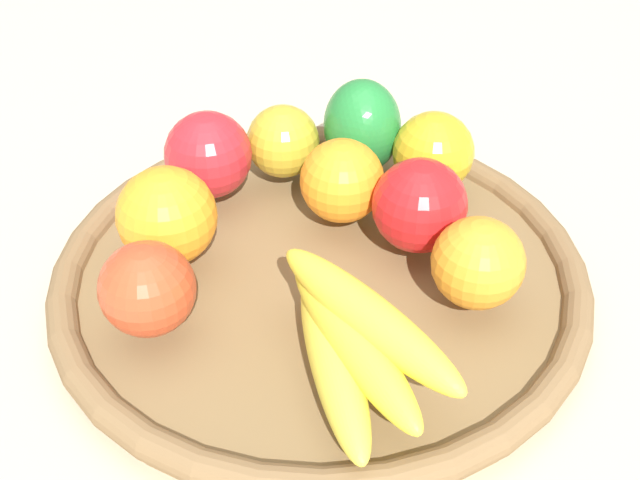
{
  "coord_description": "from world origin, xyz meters",
  "views": [
    {
      "loc": [
        -0.48,
        0.2,
        0.47
      ],
      "look_at": [
        0.0,
        0.0,
        0.05
      ],
      "focal_mm": 45.43,
      "sensor_mm": 36.0,
      "label": 1
    }
  ],
  "objects_px": {
    "orange_1": "(167,216)",
    "apple_1": "(283,141)",
    "apple_3": "(147,289)",
    "orange_0": "(478,263)",
    "apple_4": "(433,152)",
    "orange_2": "(342,181)",
    "apple_0": "(420,205)",
    "apple_2": "(208,155)",
    "banana_bunch": "(351,338)",
    "bell_pepper": "(362,126)"
  },
  "relations": [
    {
      "from": "orange_1",
      "to": "apple_0",
      "type": "height_order",
      "value": "orange_1"
    },
    {
      "from": "orange_1",
      "to": "apple_1",
      "type": "relative_size",
      "value": 1.2
    },
    {
      "from": "apple_3",
      "to": "orange_0",
      "type": "relative_size",
      "value": 1.0
    },
    {
      "from": "orange_0",
      "to": "orange_1",
      "type": "bearing_deg",
      "value": 54.65
    },
    {
      "from": "apple_0",
      "to": "apple_2",
      "type": "bearing_deg",
      "value": 43.99
    },
    {
      "from": "apple_2",
      "to": "apple_0",
      "type": "xyz_separation_m",
      "value": [
        -0.14,
        -0.14,
        0.0
      ]
    },
    {
      "from": "orange_2",
      "to": "apple_2",
      "type": "bearing_deg",
      "value": 49.68
    },
    {
      "from": "apple_2",
      "to": "apple_1",
      "type": "distance_m",
      "value": 0.07
    },
    {
      "from": "orange_1",
      "to": "apple_3",
      "type": "relative_size",
      "value": 1.14
    },
    {
      "from": "banana_bunch",
      "to": "apple_3",
      "type": "relative_size",
      "value": 2.56
    },
    {
      "from": "apple_2",
      "to": "apple_3",
      "type": "relative_size",
      "value": 1.1
    },
    {
      "from": "orange_0",
      "to": "banana_bunch",
      "type": "bearing_deg",
      "value": 104.4
    },
    {
      "from": "orange_1",
      "to": "apple_4",
      "type": "distance_m",
      "value": 0.25
    },
    {
      "from": "apple_0",
      "to": "bell_pepper",
      "type": "bearing_deg",
      "value": -3.18
    },
    {
      "from": "orange_1",
      "to": "apple_3",
      "type": "xyz_separation_m",
      "value": [
        -0.07,
        0.03,
        -0.01
      ]
    },
    {
      "from": "orange_1",
      "to": "apple_1",
      "type": "xyz_separation_m",
      "value": [
        0.08,
        -0.13,
        -0.01
      ]
    },
    {
      "from": "banana_bunch",
      "to": "apple_1",
      "type": "distance_m",
      "value": 0.26
    },
    {
      "from": "apple_2",
      "to": "bell_pepper",
      "type": "height_order",
      "value": "bell_pepper"
    },
    {
      "from": "orange_0",
      "to": "apple_1",
      "type": "distance_m",
      "value": 0.24
    },
    {
      "from": "apple_2",
      "to": "apple_1",
      "type": "height_order",
      "value": "apple_2"
    },
    {
      "from": "orange_2",
      "to": "apple_3",
      "type": "xyz_separation_m",
      "value": [
        -0.07,
        0.19,
        -0.0
      ]
    },
    {
      "from": "apple_0",
      "to": "banana_bunch",
      "type": "bearing_deg",
      "value": 134.16
    },
    {
      "from": "apple_1",
      "to": "apple_0",
      "type": "height_order",
      "value": "apple_0"
    },
    {
      "from": "banana_bunch",
      "to": "apple_2",
      "type": "height_order",
      "value": "apple_2"
    },
    {
      "from": "orange_2",
      "to": "apple_0",
      "type": "xyz_separation_m",
      "value": [
        -0.06,
        -0.04,
        0.0
      ]
    },
    {
      "from": "bell_pepper",
      "to": "apple_1",
      "type": "xyz_separation_m",
      "value": [
        0.02,
        0.07,
        -0.01
      ]
    },
    {
      "from": "orange_0",
      "to": "apple_1",
      "type": "xyz_separation_m",
      "value": [
        0.23,
        0.07,
        -0.0
      ]
    },
    {
      "from": "apple_3",
      "to": "apple_0",
      "type": "xyz_separation_m",
      "value": [
        0.01,
        -0.23,
        0.0
      ]
    },
    {
      "from": "orange_1",
      "to": "apple_2",
      "type": "xyz_separation_m",
      "value": [
        0.08,
        -0.06,
        -0.0
      ]
    },
    {
      "from": "apple_1",
      "to": "apple_4",
      "type": "bearing_deg",
      "value": -122.96
    },
    {
      "from": "orange_0",
      "to": "apple_1",
      "type": "height_order",
      "value": "orange_0"
    },
    {
      "from": "banana_bunch",
      "to": "apple_2",
      "type": "bearing_deg",
      "value": 5.68
    },
    {
      "from": "apple_1",
      "to": "apple_3",
      "type": "bearing_deg",
      "value": 132.97
    },
    {
      "from": "orange_2",
      "to": "apple_2",
      "type": "xyz_separation_m",
      "value": [
        0.08,
        0.1,
        0.0
      ]
    },
    {
      "from": "banana_bunch",
      "to": "apple_2",
      "type": "xyz_separation_m",
      "value": [
        0.25,
        0.03,
        0.01
      ]
    },
    {
      "from": "apple_0",
      "to": "apple_4",
      "type": "height_order",
      "value": "apple_0"
    },
    {
      "from": "apple_3",
      "to": "orange_1",
      "type": "bearing_deg",
      "value": -25.03
    },
    {
      "from": "apple_3",
      "to": "apple_0",
      "type": "bearing_deg",
      "value": -87.9
    },
    {
      "from": "apple_3",
      "to": "apple_4",
      "type": "xyz_separation_m",
      "value": [
        0.08,
        -0.28,
        0.0
      ]
    },
    {
      "from": "orange_1",
      "to": "apple_0",
      "type": "relative_size",
      "value": 1.03
    },
    {
      "from": "orange_1",
      "to": "apple_3",
      "type": "height_order",
      "value": "orange_1"
    },
    {
      "from": "banana_bunch",
      "to": "orange_0",
      "type": "height_order",
      "value": "orange_0"
    },
    {
      "from": "apple_3",
      "to": "banana_bunch",
      "type": "bearing_deg",
      "value": -130.59
    },
    {
      "from": "apple_3",
      "to": "apple_4",
      "type": "relative_size",
      "value": 0.97
    },
    {
      "from": "apple_1",
      "to": "orange_0",
      "type": "bearing_deg",
      "value": -162.17
    },
    {
      "from": "apple_1",
      "to": "apple_0",
      "type": "bearing_deg",
      "value": -156.2
    },
    {
      "from": "orange_1",
      "to": "bell_pepper",
      "type": "relative_size",
      "value": 0.91
    },
    {
      "from": "orange_1",
      "to": "apple_2",
      "type": "bearing_deg",
      "value": -37.07
    },
    {
      "from": "apple_2",
      "to": "bell_pepper",
      "type": "xyz_separation_m",
      "value": [
        -0.02,
        -0.14,
        0.01
      ]
    },
    {
      "from": "apple_3",
      "to": "apple_0",
      "type": "distance_m",
      "value": 0.23
    }
  ]
}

